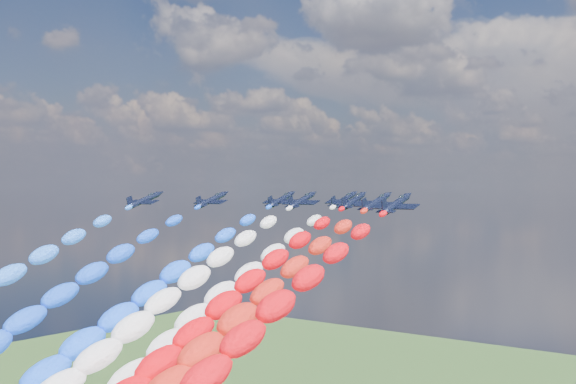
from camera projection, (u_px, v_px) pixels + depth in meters
The scene contains 13 objects.
jet_0 at pixel (144, 200), 180.35m from camera, with size 8.99×12.05×2.66m, color black, non-canonical shape.
jet_1 at pixel (212, 200), 183.00m from camera, with size 8.99×12.05×2.66m, color black, non-canonical shape.
trail_1 at pixel (6, 347), 139.30m from camera, with size 7.17×107.70×56.05m, color blue, non-canonical shape.
jet_2 at pixel (281, 200), 185.89m from camera, with size 8.99×12.05×2.66m, color black, non-canonical shape.
trail_2 at pixel (101, 343), 142.19m from camera, with size 7.17×107.70×56.05m, color #1855FF, non-canonical shape.
jet_3 at pixel (302, 200), 175.66m from camera, with size 8.99×12.05×2.66m, color black, non-canonical shape.
trail_3 at pixel (115, 356), 131.95m from camera, with size 7.17×107.70×56.05m, color white, non-canonical shape.
jet_4 at pixel (344, 200), 184.25m from camera, with size 8.99×12.05×2.66m, color black, non-canonical shape.
trail_4 at pixel (181, 345), 140.54m from camera, with size 7.17×107.70×56.05m, color silver, non-canonical shape.
jet_5 at pixel (354, 201), 170.73m from camera, with size 8.99×12.05×2.66m, color black, non-canonical shape.
trail_5 at pixel (177, 362), 127.03m from camera, with size 7.17×107.70×56.05m, color red, non-canonical shape.
jet_6 at pixel (376, 202), 156.30m from camera, with size 8.99×12.05×2.66m, color black, non-canonical shape.
jet_7 at pixel (396, 204), 140.55m from camera, with size 8.99×12.05×2.66m, color black, non-canonical shape.
Camera 1 is at (101.89, -130.31, 115.19)m, focal length 47.55 mm.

